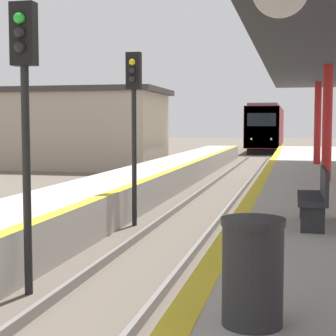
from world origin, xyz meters
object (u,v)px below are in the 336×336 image
(signal_near, at_px, (24,92))
(bench, at_px, (316,196))
(signal_mid, at_px, (134,105))
(trash_bin, at_px, (253,271))
(train, at_px, (266,128))

(signal_near, bearing_deg, bench, 21.62)
(signal_mid, bearing_deg, bench, -44.41)
(signal_mid, relative_size, bench, 2.68)
(signal_near, distance_m, signal_mid, 5.77)
(trash_bin, bearing_deg, signal_near, 139.17)
(train, height_order, signal_mid, signal_mid)
(signal_mid, height_order, bench, signal_mid)
(signal_mid, distance_m, bench, 6.10)
(train, xyz_separation_m, signal_near, (-1.26, -46.05, 0.85))
(bench, bearing_deg, signal_mid, 135.59)
(train, bearing_deg, trash_bin, -87.37)
(signal_near, height_order, signal_mid, same)
(bench, bearing_deg, train, 93.76)
(train, distance_m, signal_near, 46.08)
(trash_bin, bearing_deg, train, 92.63)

